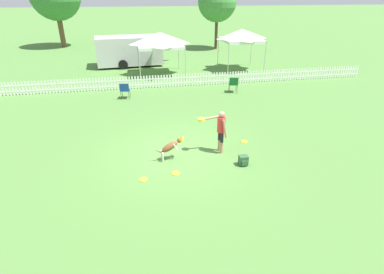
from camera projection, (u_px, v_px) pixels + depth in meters
name	position (u px, v px, depth m)	size (l,w,h in m)	color
ground_plane	(178.00, 153.00, 10.65)	(240.00, 240.00, 0.00)	#4C7A38
handler_person	(220.00, 127.00, 10.31)	(0.97, 0.56, 1.54)	tan
leaping_dog	(170.00, 147.00, 10.03)	(1.03, 0.34, 0.82)	brown
frisbee_near_handler	(176.00, 173.00, 9.44)	(0.25, 0.25, 0.02)	yellow
frisbee_near_dog	(143.00, 179.00, 9.12)	(0.25, 0.25, 0.02)	yellow
frisbee_midfield	(244.00, 142.00, 11.42)	(0.25, 0.25, 0.02)	yellow
backpack_on_grass	(243.00, 161.00, 9.84)	(0.28, 0.27, 0.34)	#2D5633
picket_fence	(157.00, 82.00, 17.73)	(26.87, 0.04, 0.75)	white
folding_chair_blue_left	(125.00, 89.00, 15.81)	(0.55, 0.57, 0.87)	#333338
folding_chair_center	(233.00, 83.00, 16.79)	(0.59, 0.60, 0.91)	#333338
canopy_tent_main	(242.00, 35.00, 20.92)	(2.66, 2.66, 2.85)	#B2B2B2
canopy_tent_secondary	(160.00, 40.00, 19.76)	(2.97, 2.97, 2.79)	#B2B2B2
equipment_trailer	(129.00, 50.00, 22.79)	(5.71, 2.67, 2.16)	#B7B7B7
tree_right_grove	(217.00, 2.00, 28.21)	(3.64, 3.64, 6.13)	#4C3823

